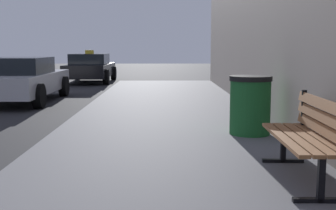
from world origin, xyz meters
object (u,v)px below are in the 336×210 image
at_px(car_silver, 19,79).
at_px(bench, 309,132).
at_px(car_black, 90,68).
at_px(trash_bin, 250,105).

bearing_deg(car_silver, bench, -54.89).
distance_m(car_silver, car_black, 7.25).
xyz_separation_m(bench, trash_bin, (-0.13, 2.50, -0.04)).
bearing_deg(trash_bin, bench, -86.93).
relative_size(trash_bin, car_black, 0.22).
xyz_separation_m(bench, car_black, (-4.80, 15.21, -0.01)).
distance_m(trash_bin, car_black, 13.54).
xyz_separation_m(bench, car_silver, (-5.63, 8.01, -0.01)).
relative_size(trash_bin, car_silver, 0.21).
distance_m(bench, car_silver, 9.79).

